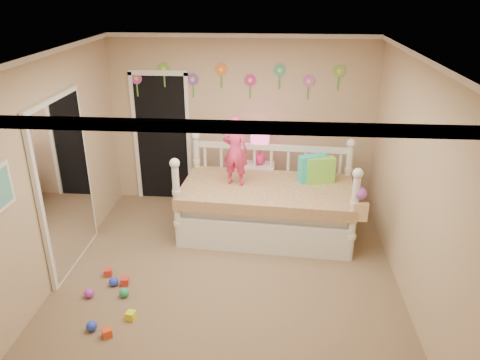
# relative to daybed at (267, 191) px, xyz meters

# --- Properties ---
(floor) EXTENTS (4.00, 4.50, 0.01)m
(floor) POSITION_rel_daybed_xyz_m (-0.42, -1.21, -0.64)
(floor) COLOR #7F684C
(floor) RESTS_ON ground
(ceiling) EXTENTS (4.00, 4.50, 0.01)m
(ceiling) POSITION_rel_daybed_xyz_m (-0.42, -1.21, 1.96)
(ceiling) COLOR white
(ceiling) RESTS_ON floor
(back_wall) EXTENTS (4.00, 0.01, 2.60)m
(back_wall) POSITION_rel_daybed_xyz_m (-0.42, 1.04, 0.66)
(back_wall) COLOR tan
(back_wall) RESTS_ON floor
(left_wall) EXTENTS (0.01, 4.50, 2.60)m
(left_wall) POSITION_rel_daybed_xyz_m (-2.42, -1.21, 0.66)
(left_wall) COLOR tan
(left_wall) RESTS_ON floor
(right_wall) EXTENTS (0.01, 4.50, 2.60)m
(right_wall) POSITION_rel_daybed_xyz_m (1.58, -1.21, 0.66)
(right_wall) COLOR tan
(right_wall) RESTS_ON floor
(crown_molding) EXTENTS (4.00, 4.50, 0.06)m
(crown_molding) POSITION_rel_daybed_xyz_m (-0.42, -1.21, 1.93)
(crown_molding) COLOR white
(crown_molding) RESTS_ON ceiling
(daybed) EXTENTS (2.45, 1.44, 1.28)m
(daybed) POSITION_rel_daybed_xyz_m (0.00, 0.00, 0.00)
(daybed) COLOR white
(daybed) RESTS_ON floor
(pillow_turquoise) EXTENTS (0.40, 0.28, 0.38)m
(pillow_turquoise) POSITION_rel_daybed_xyz_m (0.61, 0.21, 0.26)
(pillow_turquoise) COLOR #23B2A6
(pillow_turquoise) RESTS_ON daybed
(pillow_lime) EXTENTS (0.40, 0.22, 0.36)m
(pillow_lime) POSITION_rel_daybed_xyz_m (0.72, 0.17, 0.25)
(pillow_lime) COLOR #82DD43
(pillow_lime) RESTS_ON daybed
(child) EXTENTS (0.38, 0.29, 0.94)m
(child) POSITION_rel_daybed_xyz_m (-0.44, 0.04, 0.54)
(child) COLOR #F43774
(child) RESTS_ON daybed
(nightstand) EXTENTS (0.45, 0.35, 0.74)m
(nightstand) POSITION_rel_daybed_xyz_m (-0.13, 0.72, -0.27)
(nightstand) COLOR white
(nightstand) RESTS_ON floor
(table_lamp) EXTENTS (0.28, 0.28, 0.61)m
(table_lamp) POSITION_rel_daybed_xyz_m (-0.13, 0.72, 0.50)
(table_lamp) COLOR #ED1F72
(table_lamp) RESTS_ON nightstand
(closet_doorway) EXTENTS (0.90, 0.04, 2.07)m
(closet_doorway) POSITION_rel_daybed_xyz_m (-1.67, 1.02, 0.39)
(closet_doorway) COLOR black
(closet_doorway) RESTS_ON back_wall
(flower_decals) EXTENTS (3.40, 0.02, 0.50)m
(flower_decals) POSITION_rel_daybed_xyz_m (-0.51, 1.03, 1.30)
(flower_decals) COLOR #B2668C
(flower_decals) RESTS_ON back_wall
(mirror_closet) EXTENTS (0.07, 1.30, 2.10)m
(mirror_closet) POSITION_rel_daybed_xyz_m (-2.38, -0.91, 0.41)
(mirror_closet) COLOR white
(mirror_closet) RESTS_ON left_wall
(wall_picture) EXTENTS (0.05, 0.34, 0.42)m
(wall_picture) POSITION_rel_daybed_xyz_m (-2.39, -2.11, 0.91)
(wall_picture) COLOR white
(wall_picture) RESTS_ON left_wall
(hanging_bag) EXTENTS (0.20, 0.16, 0.36)m
(hanging_bag) POSITION_rel_daybed_xyz_m (1.12, -0.65, 0.14)
(hanging_bag) COLOR beige
(hanging_bag) RESTS_ON daybed
(toy_scatter) EXTENTS (1.10, 1.46, 0.11)m
(toy_scatter) POSITION_rel_daybed_xyz_m (-1.67, -1.80, -0.59)
(toy_scatter) COLOR #996666
(toy_scatter) RESTS_ON floor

